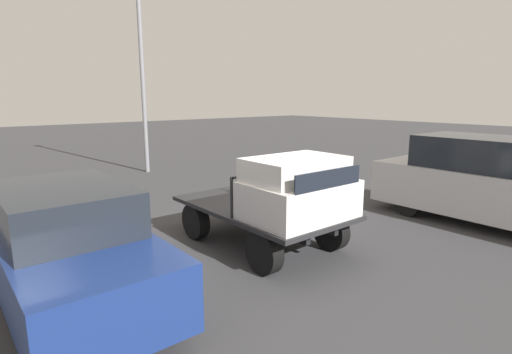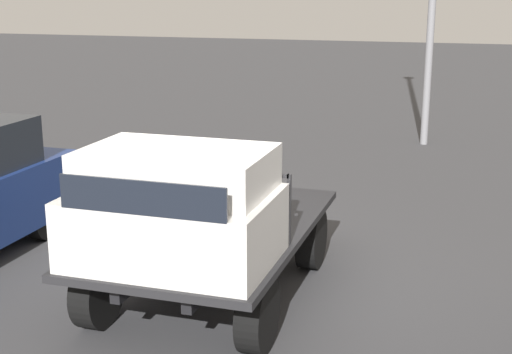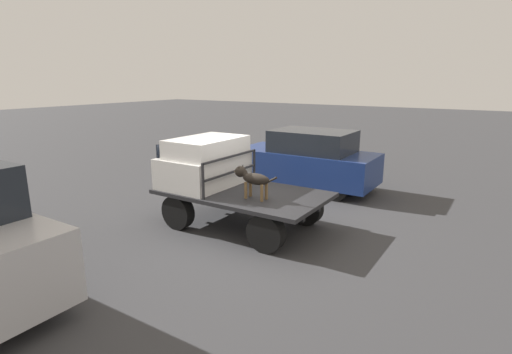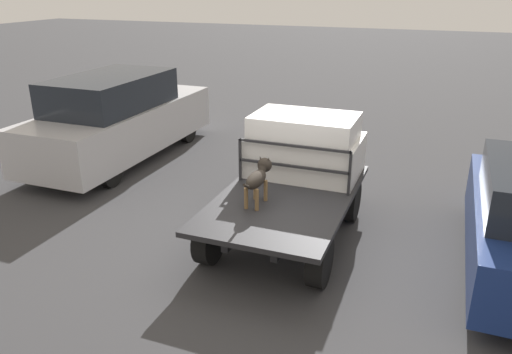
% 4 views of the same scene
% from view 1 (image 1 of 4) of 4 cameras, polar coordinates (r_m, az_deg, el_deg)
% --- Properties ---
extents(ground_plane, '(80.00, 80.00, 0.00)m').
position_cam_1_polar(ground_plane, '(8.14, 0.68, -9.46)').
color(ground_plane, '#38383A').
extents(flatbed_truck, '(3.53, 2.01, 0.79)m').
position_cam_1_polar(flatbed_truck, '(7.95, 0.69, -5.58)').
color(flatbed_truck, black).
rests_on(flatbed_truck, ground).
extents(truck_cab, '(1.34, 1.89, 1.07)m').
position_cam_1_polar(truck_cab, '(7.04, 6.03, -1.78)').
color(truck_cab, silver).
rests_on(truck_cab, flatbed_truck).
extents(truck_headboard, '(0.04, 1.89, 0.74)m').
position_cam_1_polar(truck_headboard, '(7.55, 2.20, -0.93)').
color(truck_headboard, '#232326').
rests_on(truck_headboard, flatbed_truck).
extents(dog, '(1.01, 0.23, 0.66)m').
position_cam_1_polar(dog, '(8.31, 0.48, -0.33)').
color(dog, brown).
rests_on(dog, flatbed_truck).
extents(parked_sedan, '(4.01, 1.73, 1.70)m').
position_cam_1_polar(parked_sedan, '(6.13, -25.06, -9.28)').
color(parked_sedan, black).
rests_on(parked_sedan, ground).
extents(parked_pickup_far, '(5.32, 1.95, 2.00)m').
position_cam_1_polar(parked_pickup_far, '(10.52, 30.96, -0.76)').
color(parked_pickup_far, black).
rests_on(parked_pickup_far, ground).
extents(light_pole_near, '(0.40, 0.40, 8.20)m').
position_cam_1_polar(light_pole_near, '(16.14, -16.17, 18.08)').
color(light_pole_near, gray).
rests_on(light_pole_near, ground).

